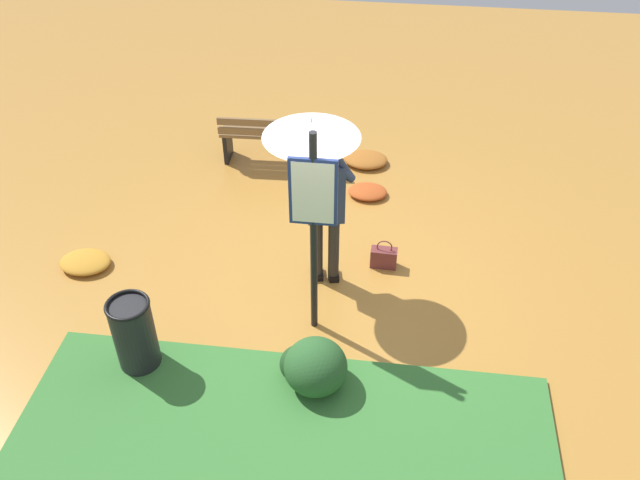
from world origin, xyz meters
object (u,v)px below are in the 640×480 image
at_px(handbag, 384,257).
at_px(trash_bin, 135,335).
at_px(park_bench, 271,138).
at_px(info_sign_post, 313,215).
at_px(person_with_umbrella, 318,162).

distance_m(handbag, trash_bin, 2.91).
height_order(park_bench, trash_bin, trash_bin).
height_order(handbag, park_bench, park_bench).
relative_size(info_sign_post, park_bench, 1.64).
xyz_separation_m(person_with_umbrella, trash_bin, (1.56, 1.47, -1.13)).
bearing_deg(park_bench, handbag, 129.59).
distance_m(handbag, park_bench, 2.63).
distance_m(info_sign_post, trash_bin, 2.05).
bearing_deg(handbag, info_sign_post, 57.29).
relative_size(info_sign_post, trash_bin, 2.76).
relative_size(info_sign_post, handbag, 6.22).
xyz_separation_m(info_sign_post, park_bench, (1.00, -3.06, -1.04)).
relative_size(person_with_umbrella, park_bench, 1.46).
distance_m(info_sign_post, handbag, 1.80).
bearing_deg(person_with_umbrella, handbag, -156.59).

